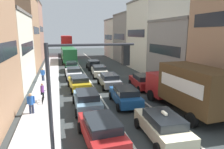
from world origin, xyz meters
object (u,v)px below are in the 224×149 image
Objects in this scene: coupe_centre_lane_fourth at (99,71)px; sedan_left_lane_front at (101,130)px; taxi_centre_lane_front at (162,126)px; sedan_centre_lane_fifth at (94,65)px; sedan_left_lane_fourth at (73,73)px; sedan_left_lane_fifth at (71,66)px; traffic_light_pole at (81,84)px; hatchback_centre_lane_third at (109,80)px; sedan_right_lane_behind_truck at (143,81)px; sedan_left_lane_third at (79,82)px; bus_far_queue_secondary at (66,44)px; cyclist_on_sidewalk at (43,93)px; sedan_centre_lane_second at (125,95)px; pedestrian_mid_sidewalk at (31,103)px; bus_mid_queue_primary at (68,53)px; pedestrian_near_kerb at (43,74)px; wagon_left_lane_second at (87,100)px; removalist_box_truck at (186,86)px.

sedan_left_lane_front is at bearing 172.81° from coupe_centre_lane_fourth.
coupe_centre_lane_fourth is (-0.17, 17.11, -0.00)m from taxi_centre_lane_front.
sedan_left_lane_fourth is at bearing 149.59° from sedan_centre_lane_fifth.
traffic_light_pole is at bearing 179.46° from sedan_left_lane_fifth.
sedan_centre_lane_fifth is at bearing 79.17° from traffic_light_pole.
traffic_light_pole is 1.27× the size of hatchback_centre_lane_third.
sedan_right_lane_behind_truck is at bearing -37.54° from sedan_left_lane_front.
sedan_left_lane_third is 5.46m from sedan_left_lane_fourth.
taxi_centre_lane_front is at bearing -175.48° from bus_far_queue_secondary.
coupe_centre_lane_fourth is at bearing 0.93° from hatchback_centre_lane_third.
cyclist_on_sidewalk is (-3.38, -3.25, 0.05)m from sedan_left_lane_third.
sedan_centre_lane_second is at bearing 58.64° from traffic_light_pole.
pedestrian_mid_sidewalk is at bearing 95.70° from sedan_centre_lane_second.
sedan_left_lane_front and coupe_centre_lane_fourth have the same top height.
sedan_centre_lane_second is 1.01× the size of sedan_centre_lane_fifth.
sedan_left_lane_third and sedan_centre_lane_fifth have the same top height.
bus_mid_queue_primary is at bearing -1.79° from sedan_left_lane_fourth.
sedan_centre_lane_second is 12.36m from pedestrian_near_kerb.
bus_mid_queue_primary reaches higher than pedestrian_mid_sidewalk.
sedan_left_lane_front is 6.46m from pedestrian_mid_sidewalk.
cyclist_on_sidewalk is at bearing 147.62° from coupe_centre_lane_fourth.
bus_far_queue_secondary is at bearing -1.71° from bus_mid_queue_primary.
bus_far_queue_secondary is at bearing 14.15° from sedan_right_lane_behind_truck.
sedan_right_lane_behind_truck is at bearing -77.28° from cyclist_on_sidewalk.
sedan_left_lane_third is at bearing -125.76° from pedestrian_near_kerb.
hatchback_centre_lane_third is (-0.20, 11.45, -0.00)m from taxi_centre_lane_front.
sedan_left_lane_front is 32.00m from bus_mid_queue_primary.
wagon_left_lane_second is at bearing 152.56° from hatchback_centre_lane_third.
bus_far_queue_secondary is (-3.35, 45.13, 2.03)m from taxi_centre_lane_front.
sedan_right_lane_behind_truck is at bearing -15.17° from taxi_centre_lane_front.
sedan_centre_lane_second is 1.01× the size of wagon_left_lane_second.
sedan_left_lane_fourth is 2.61× the size of pedestrian_near_kerb.
removalist_box_truck is (8.15, 4.49, -1.84)m from traffic_light_pole.
bus_mid_queue_primary reaches higher than sedan_left_lane_fourth.
traffic_light_pole is 0.52× the size of bus_far_queue_secondary.
pedestrian_near_kerb is (-10.95, 12.71, -1.03)m from removalist_box_truck.
taxi_centre_lane_front is 10.53m from sedan_right_lane_behind_truck.
traffic_light_pole is 7.88m from pedestrian_mid_sidewalk.
coupe_centre_lane_fourth is 1.01× the size of sedan_left_lane_fifth.
sedan_left_lane_fourth is 2.61× the size of pedestrian_mid_sidewalk.
taxi_centre_lane_front is 1.01× the size of sedan_left_lane_fourth.
taxi_centre_lane_front and pedestrian_mid_sidewalk have the same top height.
bus_far_queue_secondary reaches higher than removalist_box_truck.
taxi_centre_lane_front is at bearing -168.92° from sedan_left_lane_fifth.
hatchback_centre_lane_third is 0.98× the size of sedan_right_lane_behind_truck.
sedan_left_lane_front is 1.00× the size of coupe_centre_lane_fourth.
sedan_left_lane_fourth is at bearing -179.30° from sedan_left_lane_fifth.
hatchback_centre_lane_third is 2.61× the size of pedestrian_near_kerb.
sedan_centre_lane_second is at bearing -179.65° from sedan_centre_lane_fifth.
sedan_centre_lane_second is (3.15, 5.36, 0.00)m from sedan_left_lane_front.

